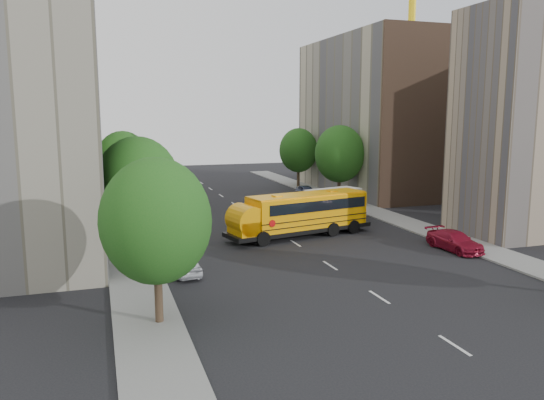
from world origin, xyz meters
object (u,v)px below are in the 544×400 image
tower_crane (427,0)px  school_bus (299,213)px  parked_car_3 (455,241)px  street_tree_5 (298,150)px  street_tree_2 (123,162)px  parked_car_2 (135,194)px  street_tree_1 (138,185)px  parked_car_1 (151,208)px  parked_car_4 (306,191)px  safari_truck (329,204)px  street_tree_0 (156,221)px  street_tree_4 (340,154)px  parked_car_0 (184,264)px

tower_crane → school_bus: size_ratio=2.96×
school_bus → parked_car_3: bearing=-52.3°
tower_crane → street_tree_5: tower_crane is taller
street_tree_2 → school_bus: size_ratio=0.64×
tower_crane → street_tree_2: tower_crane is taller
parked_car_2 → street_tree_1: bearing=84.8°
street_tree_2 → parked_car_1: (2.20, -1.62, -4.19)m
parked_car_3 → street_tree_1: bearing=167.2°
parked_car_4 → parked_car_1: bearing=-161.3°
street_tree_5 → safari_truck: street_tree_5 is taller
tower_crane → street_tree_2: size_ratio=4.64×
parked_car_2 → parked_car_4: 18.76m
tower_crane → street_tree_1: bearing=-142.2°
street_tree_0 → street_tree_5: size_ratio=0.99×
street_tree_5 → safari_truck: 21.41m
street_tree_4 → school_bus: size_ratio=0.67×
street_tree_4 → school_bus: bearing=-125.5°
street_tree_2 → street_tree_4: 22.00m
street_tree_5 → parked_car_1: street_tree_5 is taller
school_bus → parked_car_4: (7.81, 17.74, -1.18)m
safari_truck → street_tree_1: bearing=-166.5°
street_tree_2 → street_tree_5: bearing=28.6°
tower_crane → parked_car_1: 48.34m
street_tree_1 → tower_crane: bearing=37.8°
school_bus → parked_car_2: school_bus is taller
street_tree_2 → school_bus: bearing=-49.4°
street_tree_0 → street_tree_2: (0.00, 28.00, 0.19)m
street_tree_4 → parked_car_2: bearing=160.3°
street_tree_4 → parked_car_3: (-1.40, -21.26, -4.42)m
school_bus → tower_crane: bearing=31.6°
parked_car_0 → parked_car_3: (18.40, -0.29, 0.02)m
tower_crane → parked_car_2: 46.85m
street_tree_1 → school_bus: 13.01m
tower_crane → street_tree_4: 30.71m
street_tree_1 → street_tree_2: size_ratio=1.03×
parked_car_0 → parked_car_3: parked_car_3 is taller
school_bus → parked_car_2: 23.90m
safari_truck → parked_car_1: 16.37m
street_tree_0 → school_bus: (11.99, 14.00, -2.79)m
parked_car_3 → parked_car_2: bearing=120.0°
tower_crane → parked_car_4: bearing=-154.4°
street_tree_5 → safari_truck: size_ratio=1.14×
street_tree_5 → parked_car_3: size_ratio=1.65×
parked_car_3 → street_tree_2: bearing=130.3°
safari_truck → tower_crane: bearing=27.4°
street_tree_5 → street_tree_4: bearing=-90.0°
street_tree_5 → parked_car_1: bearing=-145.5°
street_tree_1 → street_tree_4: street_tree_4 is taller
tower_crane → street_tree_1: size_ratio=4.52×
street_tree_4 → parked_car_4: 6.18m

